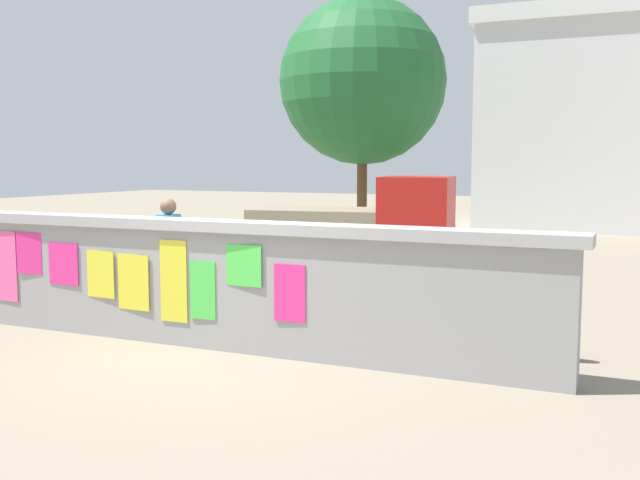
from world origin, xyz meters
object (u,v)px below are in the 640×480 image
Objects in this scene: tree_roadside at (363,82)px; bicycle_far at (498,321)px; motorcycle at (358,286)px; bicycle_near at (155,272)px; auto_rickshaw_truck at (363,229)px; person_walking at (169,245)px.

bicycle_far is at bearing -60.42° from tree_roadside.
tree_roadside is at bearing 119.58° from bicycle_far.
bicycle_near is (-3.67, 0.47, -0.10)m from motorcycle.
bicycle_near is 8.20m from tree_roadside.
person_walking is at bearing -105.70° from auto_rickshaw_truck.
person_walking is 9.13m from tree_roadside.
person_walking reaches higher than bicycle_near.
bicycle_near is at bearing -95.74° from tree_roadside.
tree_roadside is (-1.69, 4.37, 3.13)m from auto_rickshaw_truck.
motorcycle is (1.24, -3.41, -0.44)m from auto_rickshaw_truck.
bicycle_near is 0.98× the size of bicycle_far.
bicycle_far is at bearing -14.23° from bicycle_near.
tree_roadside reaches higher than auto_rickshaw_truck.
auto_rickshaw_truck is 5.63m from tree_roadside.
tree_roadside is (-0.50, 8.60, 3.04)m from person_walking.
auto_rickshaw_truck is 0.63× the size of tree_roadside.
bicycle_far is 0.28× the size of tree_roadside.
auto_rickshaw_truck reaches higher than bicycle_near.
motorcycle is 9.04m from tree_roadside.
bicycle_far is 10.70m from tree_roadside.
bicycle_near is at bearing 165.77° from bicycle_far.
motorcycle is at bearing -69.32° from tree_roadside.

